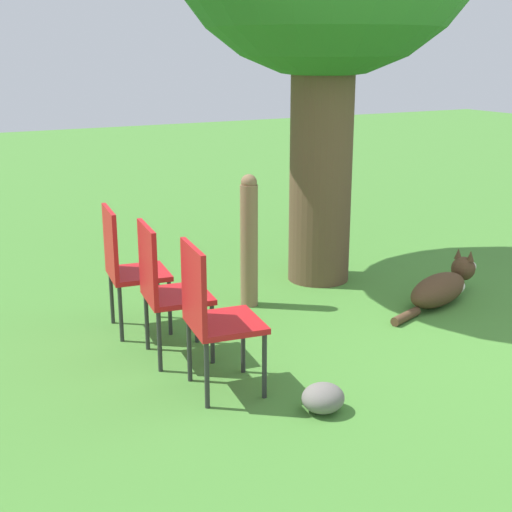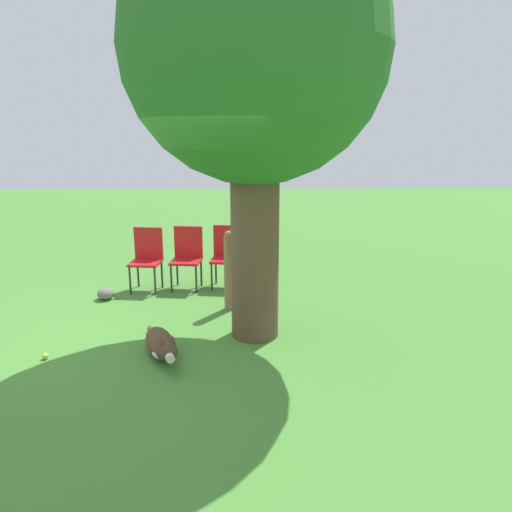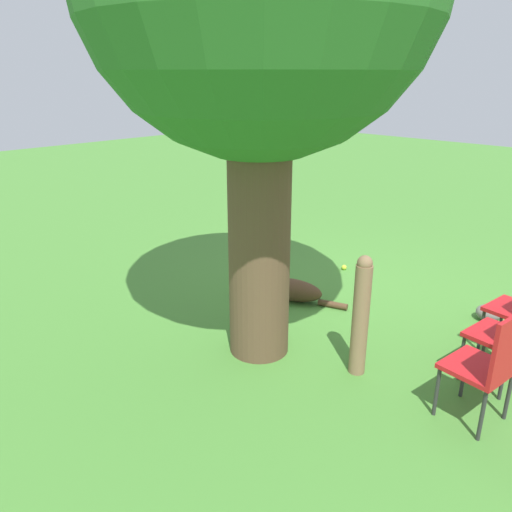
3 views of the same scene
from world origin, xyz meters
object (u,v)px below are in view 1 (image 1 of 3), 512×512
(fence_post, at_px, (249,240))
(red_chair_1, at_px, (164,284))
(red_chair_0, at_px, (211,310))
(red_chair_2, at_px, (126,262))
(dog, at_px, (443,287))

(fence_post, relative_size, red_chair_1, 1.16)
(red_chair_0, bearing_deg, red_chair_2, 103.80)
(red_chair_1, bearing_deg, fence_post, 41.59)
(fence_post, height_order, red_chair_1, fence_post)
(dog, relative_size, red_chair_1, 1.28)
(fence_post, height_order, red_chair_0, fence_post)
(red_chair_2, bearing_deg, fence_post, 11.12)
(red_chair_0, xyz_separation_m, red_chair_1, (-0.07, 0.60, 0.00))
(fence_post, xyz_separation_m, red_chair_0, (-0.91, -1.27, -0.02))
(fence_post, relative_size, red_chair_2, 1.16)
(dog, distance_m, red_chair_1, 2.46)
(red_chair_0, height_order, red_chair_2, same)
(dog, distance_m, red_chair_2, 2.61)
(dog, relative_size, fence_post, 1.11)
(fence_post, bearing_deg, red_chair_0, -125.69)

